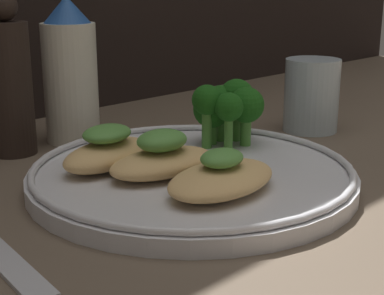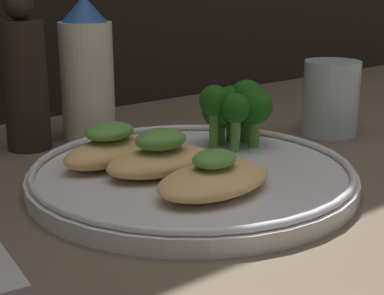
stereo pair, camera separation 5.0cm
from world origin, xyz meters
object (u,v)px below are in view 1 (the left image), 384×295
at_px(plate, 192,174).
at_px(broccoli_bunch, 226,105).
at_px(pepper_grinder, 9,83).
at_px(sauce_bottle, 70,73).
at_px(drinking_glass, 311,95).

distance_m(plate, broccoli_bunch, 0.10).
height_order(broccoli_bunch, pepper_grinder, pepper_grinder).
relative_size(sauce_bottle, pepper_grinder, 0.96).
bearing_deg(drinking_glass, pepper_grinder, 151.72).
bearing_deg(drinking_glass, plate, -170.89).
bearing_deg(broccoli_bunch, pepper_grinder, 132.04).
bearing_deg(sauce_bottle, plate, -92.33).
height_order(plate, broccoli_bunch, broccoli_bunch).
bearing_deg(drinking_glass, sauce_bottle, 144.57).
bearing_deg(drinking_glass, broccoli_bunch, -179.16).
relative_size(plate, pepper_grinder, 1.74).
distance_m(sauce_bottle, drinking_glass, 0.27).
distance_m(plate, drinking_glass, 0.24).
relative_size(plate, broccoli_bunch, 3.84).
relative_size(broccoli_bunch, drinking_glass, 0.88).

